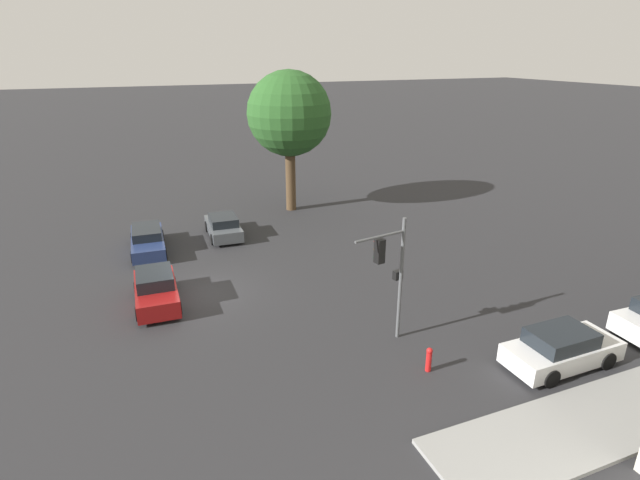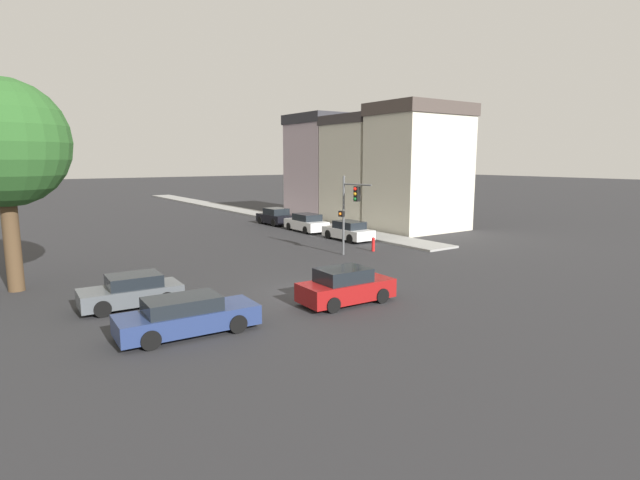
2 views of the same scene
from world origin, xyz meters
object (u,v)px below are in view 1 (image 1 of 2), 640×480
(traffic_signal, at_px, (390,264))
(crossing_car_2, at_px, (223,226))
(crossing_car_0, at_px, (156,290))
(parked_car_0, at_px, (561,349))
(crossing_car_1, at_px, (147,240))
(fire_hydrant, at_px, (429,359))
(street_tree, at_px, (289,114))

(traffic_signal, height_order, crossing_car_2, traffic_signal)
(crossing_car_0, distance_m, parked_car_0, 16.40)
(crossing_car_0, bearing_deg, parked_car_0, 53.42)
(crossing_car_1, relative_size, parked_car_0, 1.13)
(parked_car_0, bearing_deg, traffic_signal, 142.11)
(crossing_car_0, relative_size, parked_car_0, 0.95)
(parked_car_0, xyz_separation_m, fire_hydrant, (-1.47, -4.52, -0.18))
(traffic_signal, xyz_separation_m, crossing_car_1, (-13.14, -7.80, -2.58))
(crossing_car_1, xyz_separation_m, fire_hydrant, (15.44, 8.19, -0.15))
(crossing_car_2, height_order, parked_car_0, parked_car_0)
(street_tree, xyz_separation_m, fire_hydrant, (19.80, -1.77, -6.08))
(crossing_car_1, bearing_deg, fire_hydrant, 30.58)
(crossing_car_1, bearing_deg, parked_car_0, 39.57)
(crossing_car_2, bearing_deg, crossing_car_0, 151.15)
(traffic_signal, height_order, crossing_car_0, traffic_signal)
(traffic_signal, bearing_deg, crossing_car_2, 4.10)
(traffic_signal, distance_m, fire_hydrant, 3.59)
(parked_car_0, bearing_deg, fire_hydrant, 161.58)
(crossing_car_2, distance_m, fire_hydrant, 16.58)
(crossing_car_0, height_order, fire_hydrant, crossing_car_0)
(crossing_car_0, bearing_deg, fire_hydrant, 45.51)
(street_tree, bearing_deg, crossing_car_0, -42.38)
(traffic_signal, distance_m, crossing_car_1, 15.50)
(street_tree, height_order, crossing_car_2, street_tree)
(street_tree, height_order, crossing_car_1, street_tree)
(street_tree, height_order, traffic_signal, street_tree)
(traffic_signal, bearing_deg, parked_car_0, -137.15)
(crossing_car_0, bearing_deg, street_tree, 139.47)
(street_tree, bearing_deg, fire_hydrant, -5.12)
(traffic_signal, relative_size, parked_car_0, 1.16)
(traffic_signal, xyz_separation_m, crossing_car_0, (-6.43, -7.93, -2.51))
(crossing_car_1, xyz_separation_m, crossing_car_2, (-0.70, 4.40, -0.01))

